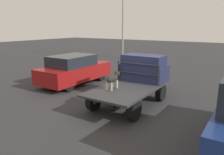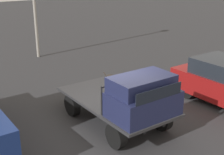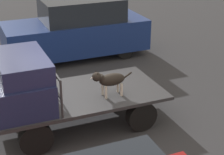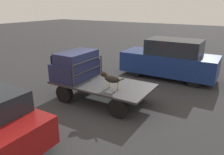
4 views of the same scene
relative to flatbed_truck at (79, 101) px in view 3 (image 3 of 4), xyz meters
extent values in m
plane|color=#2D2D30|center=(0.00, 0.00, -0.59)|extent=(80.00, 80.00, 0.00)
cylinder|color=black|center=(1.26, 0.88, -0.22)|extent=(0.73, 0.24, 0.73)
cylinder|color=black|center=(1.26, -0.88, -0.22)|extent=(0.73, 0.24, 0.73)
cylinder|color=black|center=(-1.26, 0.88, -0.22)|extent=(0.73, 0.24, 0.73)
cylinder|color=black|center=(-1.26, -0.88, -0.22)|extent=(0.73, 0.24, 0.73)
cube|color=black|center=(0.00, 0.36, 0.03)|extent=(3.74, 0.10, 0.18)
cube|color=black|center=(0.00, -0.36, 0.03)|extent=(3.74, 0.10, 0.18)
cube|color=#2D2D30|center=(0.00, 0.00, 0.16)|extent=(4.06, 2.07, 0.08)
cube|color=#1E2347|center=(1.36, 0.00, 0.56)|extent=(1.24, 1.95, 0.72)
cube|color=#1E2347|center=(1.27, 0.00, 1.14)|extent=(1.05, 1.79, 0.44)
cube|color=#2D2D30|center=(0.67, 0.96, 0.64)|extent=(0.04, 0.04, 0.87)
cube|color=#2D2D30|center=(0.67, -0.96, 0.64)|extent=(0.04, 0.04, 0.87)
cube|color=#2D2D30|center=(0.67, 0.00, 1.05)|extent=(0.04, 1.91, 0.04)
cube|color=#2D2D30|center=(0.67, 0.00, 0.64)|extent=(0.04, 1.91, 0.04)
cylinder|color=beige|center=(-0.51, 0.50, 0.36)|extent=(0.06, 0.06, 0.31)
cylinder|color=beige|center=(-0.51, 0.28, 0.36)|extent=(0.06, 0.06, 0.31)
cylinder|color=beige|center=(-0.91, 0.50, 0.36)|extent=(0.06, 0.06, 0.31)
cylinder|color=beige|center=(-0.91, 0.28, 0.36)|extent=(0.06, 0.06, 0.31)
ellipsoid|color=black|center=(-0.71, 0.39, 0.62)|extent=(0.64, 0.30, 0.30)
sphere|color=beige|center=(-0.53, 0.39, 0.56)|extent=(0.13, 0.13, 0.13)
cylinder|color=black|center=(-0.44, 0.39, 0.70)|extent=(0.21, 0.16, 0.20)
sphere|color=black|center=(-0.32, 0.39, 0.75)|extent=(0.22, 0.22, 0.22)
cone|color=beige|center=(-0.23, 0.39, 0.73)|extent=(0.12, 0.12, 0.12)
cone|color=black|center=(-0.33, 0.45, 0.84)|extent=(0.06, 0.08, 0.10)
cone|color=black|center=(-0.33, 0.33, 0.84)|extent=(0.06, 0.08, 0.10)
cylinder|color=black|center=(-1.09, 0.39, 0.64)|extent=(0.27, 0.04, 0.18)
cylinder|color=black|center=(0.19, -3.63, -0.29)|extent=(0.60, 0.20, 0.60)
cylinder|color=black|center=(0.19, -5.30, -0.29)|extent=(0.60, 0.20, 0.60)
cylinder|color=black|center=(-2.89, -3.63, -0.29)|extent=(0.60, 0.20, 0.60)
cylinder|color=black|center=(-2.89, -5.30, -0.29)|extent=(0.60, 0.20, 0.60)
cube|color=navy|center=(-1.35, -4.46, 0.20)|extent=(4.97, 1.95, 1.07)
cube|color=#1E232B|center=(-1.60, -4.46, 1.12)|extent=(2.74, 1.75, 0.78)
camera|label=1|loc=(-7.54, -4.09, 2.59)|focal=35.00mm
camera|label=2|loc=(7.38, -5.39, 4.19)|focal=50.00mm
camera|label=3|loc=(2.38, 7.75, 4.19)|focal=60.00mm
camera|label=4|loc=(-4.64, 6.92, 3.21)|focal=35.00mm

